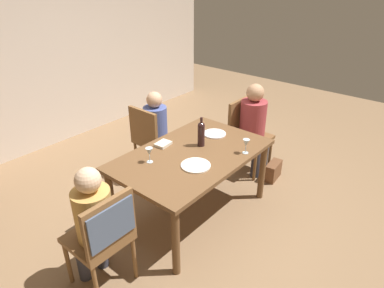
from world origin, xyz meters
name	(u,v)px	position (x,y,z in m)	size (l,w,h in m)	color
ground_plane	(192,212)	(0.00, 0.00, 0.00)	(10.00, 10.00, 0.00)	#846647
rear_room_partition	(40,52)	(0.00, 2.69, 1.35)	(6.40, 0.12, 2.70)	beige
dining_table	(192,161)	(0.00, 0.00, 0.65)	(1.57, 0.98, 0.73)	brown
chair_far_right	(151,137)	(0.27, 0.87, 0.53)	(0.44, 0.44, 0.92)	brown
chair_left_end	(105,232)	(-1.16, -0.12, 0.59)	(0.44, 0.46, 0.92)	brown
chair_right_end	(246,130)	(1.16, 0.09, 0.53)	(0.44, 0.44, 0.92)	brown
person_woman_host	(157,127)	(0.38, 0.87, 0.63)	(0.33, 0.28, 1.08)	#33333D
person_man_bearded	(93,219)	(-1.16, 0.03, 0.64)	(0.29, 0.34, 1.10)	#33333D
person_man_guest	(254,123)	(1.16, -0.03, 0.67)	(0.32, 0.36, 1.16)	#33333D
wine_bottle_tall_green	(201,133)	(0.18, 0.03, 0.87)	(0.07, 0.07, 0.31)	black
wine_glass_near_left	(149,152)	(-0.39, 0.19, 0.84)	(0.07, 0.07, 0.15)	silver
wine_glass_centre	(246,143)	(0.34, -0.40, 0.84)	(0.07, 0.07, 0.15)	silver
dinner_plate_host	(215,134)	(0.48, 0.08, 0.74)	(0.25, 0.25, 0.01)	white
dinner_plate_guest_left	(196,165)	(-0.17, -0.19, 0.74)	(0.28, 0.28, 0.01)	white
folded_napkin	(163,144)	(-0.06, 0.33, 0.75)	(0.16, 0.12, 0.03)	beige
handbag	(273,171)	(1.16, -0.35, 0.11)	(0.28, 0.12, 0.22)	brown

